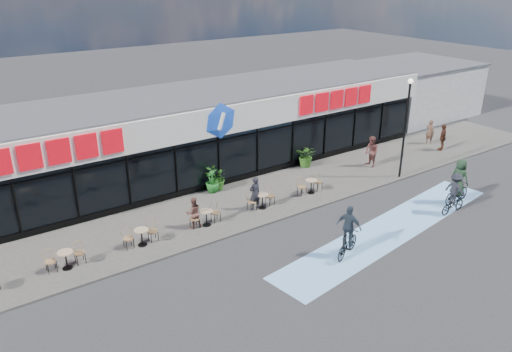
# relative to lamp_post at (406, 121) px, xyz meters

# --- Properties ---
(ground) EXTENTS (120.00, 120.00, 0.00)m
(ground) POSITION_rel_lamp_post_xyz_m (-9.01, -2.30, -3.37)
(ground) COLOR #28282B
(ground) RESTS_ON ground
(sidewalk) EXTENTS (44.00, 5.00, 0.10)m
(sidewalk) POSITION_rel_lamp_post_xyz_m (-9.01, 2.20, -3.32)
(sidewalk) COLOR #59554F
(sidewalk) RESTS_ON ground
(bike_lane) EXTENTS (14.17, 4.13, 0.01)m
(bike_lane) POSITION_rel_lamp_post_xyz_m (-5.01, -3.80, -3.37)
(bike_lane) COLOR #80BBF2
(bike_lane) RESTS_ON ground
(building) EXTENTS (30.60, 6.57, 4.75)m
(building) POSITION_rel_lamp_post_xyz_m (-9.01, 7.63, -1.04)
(building) COLOR black
(building) RESTS_ON ground
(neighbour_building) EXTENTS (9.20, 7.20, 4.11)m
(neighbour_building) POSITION_rel_lamp_post_xyz_m (11.49, 8.70, -1.31)
(neighbour_building) COLOR white
(neighbour_building) RESTS_ON ground
(lamp_post) EXTENTS (0.28, 0.28, 5.56)m
(lamp_post) POSITION_rel_lamp_post_xyz_m (0.00, 0.00, 0.00)
(lamp_post) COLOR black
(lamp_post) RESTS_ON sidewalk
(bistro_set_1) EXTENTS (1.54, 0.62, 0.90)m
(bistro_set_1) POSITION_rel_lamp_post_xyz_m (-18.07, 1.24, -2.82)
(bistro_set_1) COLOR tan
(bistro_set_1) RESTS_ON sidewalk
(bistro_set_2) EXTENTS (1.54, 0.62, 0.90)m
(bistro_set_2) POSITION_rel_lamp_post_xyz_m (-14.94, 1.24, -2.82)
(bistro_set_2) COLOR tan
(bistro_set_2) RESTS_ON sidewalk
(bistro_set_3) EXTENTS (1.54, 0.62, 0.90)m
(bistro_set_3) POSITION_rel_lamp_post_xyz_m (-11.82, 1.24, -2.82)
(bistro_set_3) COLOR tan
(bistro_set_3) RESTS_ON sidewalk
(bistro_set_4) EXTENTS (1.54, 0.62, 0.90)m
(bistro_set_4) POSITION_rel_lamp_post_xyz_m (-8.69, 1.24, -2.82)
(bistro_set_4) COLOR tan
(bistro_set_4) RESTS_ON sidewalk
(bistro_set_5) EXTENTS (1.54, 0.62, 0.90)m
(bistro_set_5) POSITION_rel_lamp_post_xyz_m (-5.57, 1.24, -2.82)
(bistro_set_5) COLOR tan
(bistro_set_5) RESTS_ON sidewalk
(potted_plant_left) EXTENTS (1.00, 1.00, 1.29)m
(potted_plant_left) POSITION_rel_lamp_post_xyz_m (-9.72, 4.21, -2.63)
(potted_plant_left) COLOR #195A1D
(potted_plant_left) RESTS_ON sidewalk
(potted_plant_mid) EXTENTS (1.24, 1.10, 1.27)m
(potted_plant_mid) POSITION_rel_lamp_post_xyz_m (-9.41, 4.28, -2.64)
(potted_plant_mid) COLOR #29601B
(potted_plant_mid) RESTS_ON sidewalk
(potted_plant_right) EXTENTS (1.58, 1.61, 1.35)m
(potted_plant_right) POSITION_rel_lamp_post_xyz_m (-3.32, 4.20, -2.60)
(potted_plant_right) COLOR #2D5C1A
(potted_plant_right) RESTS_ON sidewalk
(patron_left) EXTENTS (0.63, 0.43, 1.69)m
(patron_left) POSITION_rel_lamp_post_xyz_m (-9.06, 1.26, -2.43)
(patron_left) COLOR black
(patron_left) RESTS_ON sidewalk
(patron_right) EXTENTS (0.80, 0.67, 1.47)m
(patron_right) POSITION_rel_lamp_post_xyz_m (-12.36, 1.32, -2.54)
(patron_right) COLOR brown
(patron_right) RESTS_ON sidewalk
(pedestrian_a) EXTENTS (0.82, 0.99, 1.85)m
(pedestrian_a) POSITION_rel_lamp_post_xyz_m (-0.18, 2.04, -2.35)
(pedestrian_a) COLOR brown
(pedestrian_a) RESTS_ON sidewalk
(pedestrian_b) EXTENTS (0.41, 0.61, 1.62)m
(pedestrian_b) POSITION_rel_lamp_post_xyz_m (6.18, 2.77, -2.47)
(pedestrian_b) COLOR brown
(pedestrian_b) RESTS_ON sidewalk
(pedestrian_c) EXTENTS (1.09, 0.77, 1.71)m
(pedestrian_c) POSITION_rel_lamp_post_xyz_m (5.76, 1.47, -2.42)
(pedestrian_c) COLOR #472619
(pedestrian_c) RESTS_ON sidewalk
(cyclist_a) EXTENTS (1.66, 1.05, 2.06)m
(cyclist_a) POSITION_rel_lamp_post_xyz_m (-1.29, -4.34, -2.49)
(cyclist_a) COLOR black
(cyclist_a) RESTS_ON ground
(cyclist_b) EXTENTS (1.87, 0.94, 2.34)m
(cyclist_b) POSITION_rel_lamp_post_xyz_m (-0.16, -3.76, -2.41)
(cyclist_b) COLOR black
(cyclist_b) RESTS_ON ground
(cyclist_c) EXTENTS (1.89, 1.17, 2.25)m
(cyclist_c) POSITION_rel_lamp_post_xyz_m (-8.26, -4.29, -2.47)
(cyclist_c) COLOR black
(cyclist_c) RESTS_ON ground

